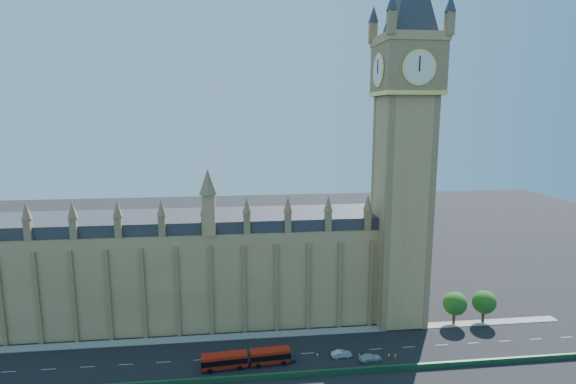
{
  "coord_description": "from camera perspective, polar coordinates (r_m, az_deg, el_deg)",
  "views": [
    {
      "loc": [
        -3.31,
        -92.98,
        54.04
      ],
      "look_at": [
        8.69,
        10.0,
        35.62
      ],
      "focal_mm": 28.0,
      "sensor_mm": 36.0,
      "label": 1
    }
  ],
  "objects": [
    {
      "name": "kerb_north",
      "position": [
        115.87,
        -4.46,
        -17.72
      ],
      "size": [
        160.0,
        3.0,
        0.16
      ],
      "primitive_type": "cube",
      "color": "gray",
      "rests_on": "ground"
    },
    {
      "name": "cone_a",
      "position": [
        107.39,
        3.76,
        -19.94
      ],
      "size": [
        0.48,
        0.48,
        0.75
      ],
      "rotation": [
        0.0,
        0.0,
        0.01
      ],
      "color": "black",
      "rests_on": "ground"
    },
    {
      "name": "cone_b",
      "position": [
        109.49,
        12.69,
        -19.56
      ],
      "size": [
        0.57,
        0.57,
        0.72
      ],
      "rotation": [
        0.0,
        0.0,
        0.31
      ],
      "color": "black",
      "rests_on": "ground"
    },
    {
      "name": "car_grey",
      "position": [
        105.24,
        -0.36,
        -20.33
      ],
      "size": [
        4.72,
        2.11,
        1.58
      ],
      "primitive_type": "imported",
      "rotation": [
        0.0,
        0.0,
        1.52
      ],
      "color": "#43464C",
      "rests_on": "ground"
    },
    {
      "name": "red_bus",
      "position": [
        103.54,
        -5.35,
        -20.33
      ],
      "size": [
        19.25,
        4.36,
        3.25
      ],
      "rotation": [
        0.0,
        0.0,
        0.08
      ],
      "color": "#AE1A0B",
      "rests_on": "ground"
    },
    {
      "name": "palace_westminster",
      "position": [
        123.71,
        -16.59,
        -9.31
      ],
      "size": [
        120.0,
        20.0,
        28.0
      ],
      "color": "#A27B4E",
      "rests_on": "ground"
    },
    {
      "name": "car_white",
      "position": [
        107.03,
        10.4,
        -19.98
      ],
      "size": [
        5.22,
        2.43,
        1.47
      ],
      "primitive_type": "imported",
      "rotation": [
        0.0,
        0.0,
        1.64
      ],
      "color": "silver",
      "rests_on": "ground"
    },
    {
      "name": "ground",
      "position": [
        107.6,
        -4.24,
        -20.11
      ],
      "size": [
        400.0,
        400.0,
        0.0
      ],
      "primitive_type": "plane",
      "color": "black",
      "rests_on": "ground"
    },
    {
      "name": "cone_c",
      "position": [
        109.54,
        13.48,
        -19.56
      ],
      "size": [
        0.63,
        0.63,
        0.76
      ],
      "rotation": [
        0.0,
        0.0,
        0.41
      ],
      "color": "black",
      "rests_on": "ground"
    },
    {
      "name": "tree_east_near",
      "position": [
        126.68,
        20.5,
        -13.06
      ],
      "size": [
        6.0,
        6.0,
        8.5
      ],
      "color": "#382619",
      "rests_on": "ground"
    },
    {
      "name": "bridge_parapet",
      "position": [
        99.6,
        -4.01,
        -22.4
      ],
      "size": [
        160.0,
        0.6,
        1.2
      ],
      "primitive_type": "cube",
      "color": "#1E4C2D",
      "rests_on": "ground"
    },
    {
      "name": "car_silver",
      "position": [
        107.47,
        6.81,
        -19.73
      ],
      "size": [
        4.69,
        1.99,
        1.5
      ],
      "primitive_type": "imported",
      "rotation": [
        0.0,
        0.0,
        1.66
      ],
      "color": "#ACB0B4",
      "rests_on": "ground"
    },
    {
      "name": "tree_east_far",
      "position": [
        130.39,
        23.71,
        -12.61
      ],
      "size": [
        6.0,
        6.0,
        8.5
      ],
      "color": "#382619",
      "rests_on": "ground"
    },
    {
      "name": "elizabeth_tower",
      "position": [
        114.68,
        14.69,
        10.01
      ],
      "size": [
        20.59,
        20.59,
        105.0
      ],
      "color": "#A27B4E",
      "rests_on": "ground"
    },
    {
      "name": "cone_d",
      "position": [
        107.96,
        5.92,
        -19.84
      ],
      "size": [
        0.5,
        0.5,
        0.62
      ],
      "rotation": [
        0.0,
        0.0,
        0.36
      ],
      "color": "black",
      "rests_on": "ground"
    }
  ]
}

